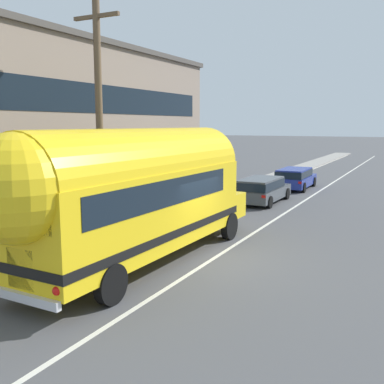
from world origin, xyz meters
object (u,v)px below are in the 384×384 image
at_px(painted_bus, 132,191).
at_px(car_second, 295,177).
at_px(car_lead, 261,188).
at_px(utility_pole, 99,119).

bearing_deg(painted_bus, car_second, 89.76).
xyz_separation_m(car_lead, car_second, (0.27, 6.06, -0.00)).
height_order(utility_pole, painted_bus, utility_pole).
distance_m(utility_pole, painted_bus, 3.38).
xyz_separation_m(painted_bus, car_second, (0.08, 18.43, -1.51)).
height_order(utility_pole, car_second, utility_pole).
bearing_deg(utility_pole, car_second, 82.26).
relative_size(utility_pole, car_second, 1.86).
height_order(car_lead, car_second, same).
bearing_deg(painted_bus, utility_pole, 148.47).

